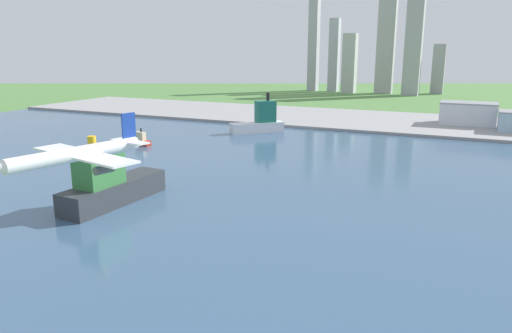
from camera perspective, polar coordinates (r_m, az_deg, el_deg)
The scene contains 9 objects.
ground_plane at distance 304.61m, azimuth 10.40°, elevation 0.22°, with size 2400.00×2400.00×0.00m, color #507F40.
water_bay at distance 248.80m, azimuth 6.87°, elevation -2.72°, with size 840.00×360.00×0.15m, color #385675.
industrial_pier at distance 487.72m, azimuth 16.12°, elevation 5.14°, with size 840.00×140.00×2.50m, color #959494.
airplane_landing at distance 124.73m, azimuth -20.62°, elevation 1.35°, with size 35.50×39.62×11.97m.
ferry_boat at distance 414.42m, azimuth 0.52°, elevation 5.44°, with size 40.54×41.48×33.94m.
tugboat_small at distance 371.50m, azimuth -13.76°, elevation 3.08°, with size 23.28×8.36×12.87m.
container_barge at distance 231.06m, azimuth -17.01°, elevation -2.16°, with size 17.84×56.97×33.63m.
warehouse_main at distance 485.73m, azimuth 23.95°, elevation 5.83°, with size 49.09×29.30×20.31m.
distant_skyline at distance 808.91m, azimuth 13.99°, elevation 13.28°, with size 217.06×62.03×159.91m.
Camera 1 is at (72.52, 12.72, 70.70)m, focal length 33.55 mm.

